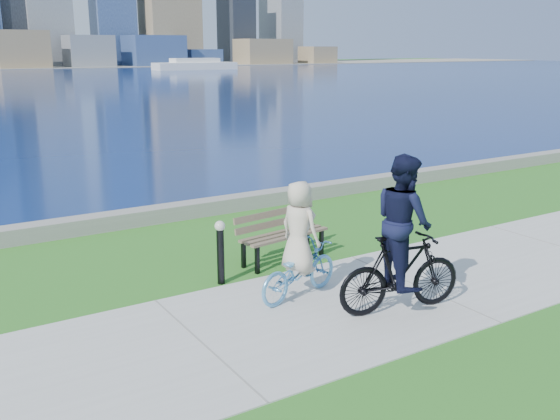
# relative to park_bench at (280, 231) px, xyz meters

# --- Properties ---
(ground) EXTENTS (320.00, 320.00, 0.00)m
(ground) POSITION_rel_park_bench_xyz_m (1.23, -2.39, -0.57)
(ground) COLOR #24671B
(ground) RESTS_ON ground
(concrete_path) EXTENTS (80.00, 3.50, 0.02)m
(concrete_path) POSITION_rel_park_bench_xyz_m (1.23, -2.39, -0.56)
(concrete_path) COLOR #AFAFA9
(concrete_path) RESTS_ON ground
(seawall) EXTENTS (90.00, 0.50, 0.35)m
(seawall) POSITION_rel_park_bench_xyz_m (1.23, 3.81, -0.40)
(seawall) COLOR gray
(seawall) RESTS_ON ground
(ferry_far) EXTENTS (14.78, 4.22, 2.01)m
(ferry_far) POSITION_rel_park_bench_xyz_m (41.45, 94.20, 0.26)
(ferry_far) COLOR silver
(ferry_far) RESTS_ON ground
(park_bench) EXTENTS (1.88, 0.87, 0.94)m
(park_bench) POSITION_rel_park_bench_xyz_m (0.00, 0.00, 0.00)
(park_bench) COLOR black
(park_bench) RESTS_ON ground
(bollard_lamp) EXTENTS (0.18, 0.18, 1.12)m
(bollard_lamp) POSITION_rel_park_bench_xyz_m (-1.51, -0.50, 0.07)
(bollard_lamp) COLOR black
(bollard_lamp) RESTS_ON ground
(cyclist_woman) EXTENTS (1.00, 1.79, 1.91)m
(cyclist_woman) POSITION_rel_park_bench_xyz_m (-0.73, -1.72, 0.16)
(cyclist_woman) COLOR #5BA5DD
(cyclist_woman) RESTS_ON ground
(cyclist_man) EXTENTS (1.00, 2.11, 2.43)m
(cyclist_man) POSITION_rel_park_bench_xyz_m (0.26, -3.00, 0.46)
(cyclist_man) COLOR black
(cyclist_man) RESTS_ON ground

